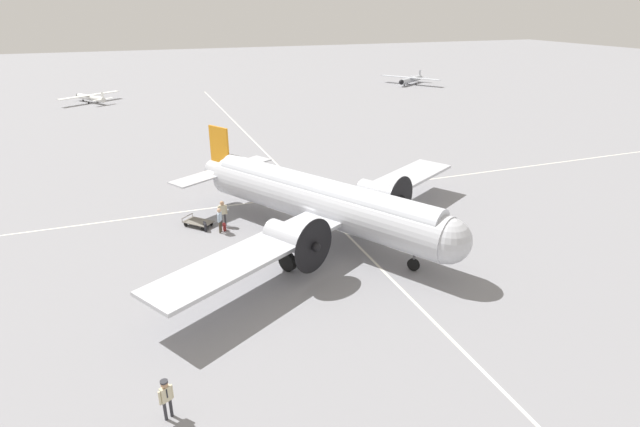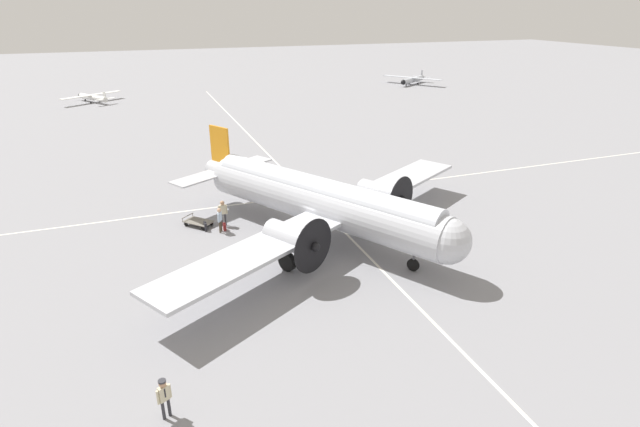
{
  "view_description": "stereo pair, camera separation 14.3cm",
  "coord_description": "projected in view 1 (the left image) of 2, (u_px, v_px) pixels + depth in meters",
  "views": [
    {
      "loc": [
        -26.37,
        9.88,
        13.47
      ],
      "look_at": [
        0.0,
        0.0,
        1.65
      ],
      "focal_mm": 28.0,
      "sensor_mm": 36.0,
      "label": 1
    },
    {
      "loc": [
        -26.42,
        9.74,
        13.47
      ],
      "look_at": [
        0.0,
        0.0,
        1.65
      ],
      "focal_mm": 28.0,
      "sensor_mm": 36.0,
      "label": 2
    }
  ],
  "objects": [
    {
      "name": "light_aircraft_distant",
      "position": [
        90.0,
        97.0,
        73.82
      ],
      "size": [
        6.99,
        8.38,
        1.85
      ],
      "rotation": [
        0.0,
        0.0,
        0.6
      ],
      "color": "white",
      "rests_on": "ground_plane"
    },
    {
      "name": "baggage_cart",
      "position": [
        198.0,
        222.0,
        32.75
      ],
      "size": [
        2.09,
        2.04,
        0.56
      ],
      "rotation": [
        0.0,
        0.0,
        3.89
      ],
      "color": "#6B665B",
      "rests_on": "ground_plane"
    },
    {
      "name": "passenger_boarding",
      "position": [
        220.0,
        218.0,
        31.55
      ],
      "size": [
        0.51,
        0.34,
        1.65
      ],
      "rotation": [
        0.0,
        0.0,
        2.64
      ],
      "color": "#473D2D",
      "rests_on": "ground_plane"
    },
    {
      "name": "ramp_agent",
      "position": [
        223.0,
        211.0,
        32.45
      ],
      "size": [
        0.28,
        0.6,
        1.76
      ],
      "rotation": [
        0.0,
        0.0,
        4.71
      ],
      "color": "#2D2D33",
      "rests_on": "ground_plane"
    },
    {
      "name": "light_aircraft_taxiing",
      "position": [
        410.0,
        80.0,
        90.77
      ],
      "size": [
        10.04,
        8.41,
        2.16
      ],
      "rotation": [
        0.0,
        0.0,
        2.17
      ],
      "color": "#B7BCC6",
      "rests_on": "ground_plane"
    },
    {
      "name": "suitcase_upright_spare",
      "position": [
        205.0,
        227.0,
        32.09
      ],
      "size": [
        0.52,
        0.14,
        0.59
      ],
      "color": "#232328",
      "rests_on": "ground_plane"
    },
    {
      "name": "airliner_main",
      "position": [
        325.0,
        202.0,
        29.98
      ],
      "size": [
        19.08,
        23.35,
        5.73
      ],
      "rotation": [
        0.0,
        0.0,
        3.67
      ],
      "color": "silver",
      "rests_on": "ground_plane"
    },
    {
      "name": "apron_line_northsouth",
      "position": [
        286.0,
        198.0,
        37.55
      ],
      "size": [
        0.16,
        120.0,
        0.01
      ],
      "color": "silver",
      "rests_on": "ground_plane"
    },
    {
      "name": "suitcase_near_door",
      "position": [
        224.0,
        227.0,
        32.12
      ],
      "size": [
        0.34,
        0.16,
        0.51
      ],
      "color": "maroon",
      "rests_on": "ground_plane"
    },
    {
      "name": "apron_line_eastwest",
      "position": [
        346.0,
        234.0,
        31.75
      ],
      "size": [
        120.0,
        0.16,
        0.01
      ],
      "color": "silver",
      "rests_on": "ground_plane"
    },
    {
      "name": "ground_plane",
      "position": [
        320.0,
        238.0,
        31.18
      ],
      "size": [
        300.0,
        300.0,
        0.0
      ],
      "primitive_type": "plane",
      "color": "gray"
    },
    {
      "name": "crew_foreground",
      "position": [
        166.0,
        395.0,
        17.21
      ],
      "size": [
        0.37,
        0.51,
        1.64
      ],
      "rotation": [
        0.0,
        0.0,
        2.03
      ],
      "color": "#2D2D33",
      "rests_on": "ground_plane"
    }
  ]
}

